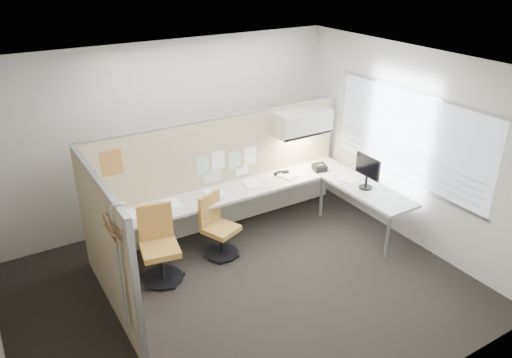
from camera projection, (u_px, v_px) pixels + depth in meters
floor at (242, 290)px, 6.39m from camera, size 5.50×4.50×0.01m
ceiling at (239, 71)px, 5.20m from camera, size 5.50×4.50×0.01m
wall_back at (167, 135)px, 7.54m from camera, size 5.50×0.02×2.80m
wall_front at (378, 297)px, 4.05m from camera, size 5.50×0.02×2.80m
wall_right at (409, 147)px, 7.08m from camera, size 0.02×4.50×2.80m
window_pane at (409, 137)px, 7.01m from camera, size 0.01×2.80×1.30m
partition_back at (221, 174)px, 7.51m from camera, size 4.10×0.06×1.75m
partition_left at (106, 246)px, 5.70m from camera, size 0.06×2.20×1.75m
desk at (258, 196)px, 7.44m from camera, size 4.00×2.07×0.73m
overhead_bin at (303, 123)px, 7.72m from camera, size 0.90×0.36×0.38m
task_light_strip at (302, 135)px, 7.80m from camera, size 0.60×0.06×0.02m
pinned_papers at (226, 164)px, 7.46m from camera, size 1.01×0.00×0.47m
poster at (112, 163)px, 6.50m from camera, size 0.28×0.00×0.35m
chair_left at (159, 247)px, 6.43m from camera, size 0.55×0.56×1.00m
chair_right at (217, 228)px, 6.96m from camera, size 0.55×0.56×0.90m
monitor at (367, 170)px, 7.28m from camera, size 0.20×0.48×0.51m
phone at (319, 168)px, 7.96m from camera, size 0.24×0.23×0.12m
stapler at (278, 173)px, 7.83m from camera, size 0.15×0.07×0.05m
tape_dispenser at (285, 173)px, 7.84m from camera, size 0.11×0.08×0.06m
coat_hook at (114, 240)px, 4.81m from camera, size 0.18×0.47×1.41m
paper_stack_0 at (129, 216)px, 6.61m from camera, size 0.27×0.33×0.03m
paper_stack_1 at (171, 204)px, 6.92m from camera, size 0.28×0.34×0.02m
paper_stack_2 at (214, 195)px, 7.15m from camera, size 0.25×0.32×0.05m
paper_stack_3 at (252, 183)px, 7.52m from camera, size 0.27×0.33×0.02m
paper_stack_4 at (287, 175)px, 7.79m from camera, size 0.30×0.35×0.02m
paper_stack_5 at (348, 179)px, 7.65m from camera, size 0.32×0.36×0.02m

